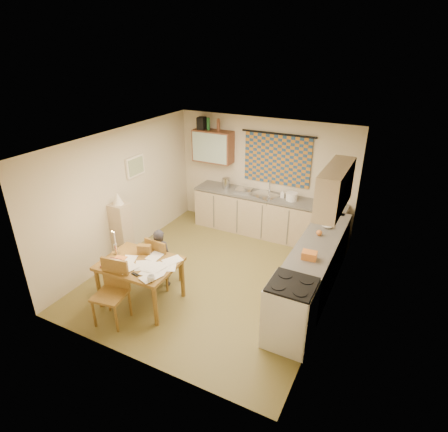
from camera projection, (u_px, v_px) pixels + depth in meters
The scene contains 44 objects.
floor at pixel (215, 276), 6.89m from camera, with size 4.00×4.50×0.02m, color brown.
ceiling at pixel (214, 141), 5.81m from camera, with size 4.00×4.50×0.02m, color white.
wall_back at pixel (264, 175), 8.17m from camera, with size 4.00×0.02×2.50m, color beige.
wall_front at pixel (126, 284), 4.53m from camera, with size 4.00×0.02×2.50m, color beige.
wall_left at pixel (122, 194), 7.17m from camera, with size 0.02×4.50×2.50m, color beige.
wall_right at pixel (334, 240), 5.52m from camera, with size 0.02×4.50×2.50m, color beige.
window_blind at pixel (277, 160), 7.84m from camera, with size 1.45×0.03×1.05m, color navy.
curtain_rod at pixel (278, 134), 7.59m from camera, with size 0.04×0.04×1.60m, color black.
wall_cabinet at pixel (213, 146), 8.26m from camera, with size 0.90×0.34×0.70m, color brown.
wall_cabinet_glass at pixel (209, 148), 8.12m from camera, with size 0.84×0.02×0.64m, color #99B2A5.
upper_cabinet_right at pixel (335, 188), 5.78m from camera, with size 0.34×1.30×0.70m, color tan.
framed_print at pixel (135, 166), 7.29m from camera, with size 0.04×0.50×0.40m, color #F1E6CB.
print_canvas at pixel (136, 166), 7.28m from camera, with size 0.01×0.42×0.32m, color #B7B9A3.
counter_back at pixel (267, 216), 8.16m from camera, with size 3.30×0.62×0.92m.
counter_right at pixel (313, 270), 6.24m from camera, with size 0.62×2.95×0.92m.
stove at pixel (290, 313), 5.19m from camera, with size 0.64×0.64×0.99m.
sink at pixel (264, 197), 8.02m from camera, with size 0.55×0.45×0.10m, color silver.
tap at pixel (270, 187), 8.06m from camera, with size 0.03×0.03×0.28m, color silver.
dish_rack at pixel (244, 190), 8.18m from camera, with size 0.35×0.30×0.06m, color silver.
kettle at pixel (226, 183), 8.32m from camera, with size 0.18×0.18×0.24m, color silver.
mixing_bowl at pixel (292, 197), 7.72m from camera, with size 0.24×0.24×0.16m, color white.
soap_bottle at pixel (283, 194), 7.84m from camera, with size 0.09×0.09×0.17m, color white.
bowl at pixel (327, 226), 6.62m from camera, with size 0.26×0.26×0.05m, color white.
orange_bag at pixel (309, 255), 5.65m from camera, with size 0.22×0.16×0.12m, color orange.
fruit_orange at pixel (319, 233), 6.33m from camera, with size 0.10×0.10×0.10m, color orange.
speaker at pixel (202, 123), 8.17m from camera, with size 0.16×0.20×0.26m, color black.
bottle_green at pixel (208, 124), 8.10m from camera, with size 0.07×0.07×0.26m, color #195926.
bottle_brown at pixel (218, 125), 8.00m from camera, with size 0.07×0.07×0.26m, color brown.
dining_table at pixel (141, 282), 6.06m from camera, with size 1.23×0.95×0.75m.
chair_far at pixel (164, 269), 6.55m from camera, with size 0.45×0.45×0.94m.
chair_near at pixel (112, 304), 5.67m from camera, with size 0.51×0.51×0.99m.
person at pixel (160, 258), 6.41m from camera, with size 0.45×0.36×1.08m, color black.
shelf_stand at pixel (122, 233), 7.12m from camera, with size 0.32×0.30×1.20m, color tan.
lampshade at pixel (118, 199), 6.82m from camera, with size 0.20×0.20×0.22m, color #F1E6CB.
letter_rack at pixel (144, 249), 6.11m from camera, with size 0.22×0.10×0.16m, color brown.
mug at pixel (151, 278), 5.42m from camera, with size 0.14×0.14×0.09m, color white.
magazine at pixel (105, 262), 5.88m from camera, with size 0.26×0.32×0.03m, color maroon.
book at pixel (113, 259), 5.96m from camera, with size 0.24×0.30×0.02m, color orange.
orange_box at pixel (113, 266), 5.77m from camera, with size 0.12×0.08×0.04m, color orange.
eyeglasses at pixel (135, 274), 5.58m from camera, with size 0.13×0.04×0.02m, color black.
candle_holder at pixel (116, 249), 6.09m from camera, with size 0.06×0.06×0.18m, color silver.
candle at pixel (115, 238), 6.01m from camera, with size 0.02×0.02×0.22m, color white.
candle_flame at pixel (112, 232), 5.96m from camera, with size 0.02×0.02×0.02m, color #FFCC66.
papers at pixel (151, 266), 5.78m from camera, with size 0.99×0.90×0.02m.
Camera 1 is at (2.75, -5.06, 3.93)m, focal length 30.00 mm.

